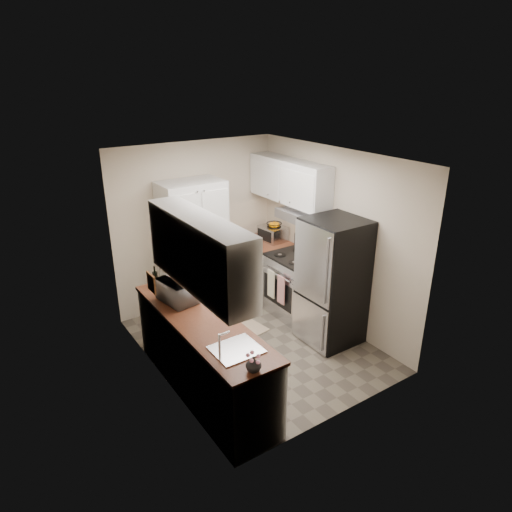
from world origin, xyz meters
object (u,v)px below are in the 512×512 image
(electric_range, at_px, (296,285))
(refrigerator, at_px, (333,282))
(microwave, at_px, (178,291))
(wine_bottle, at_px, (155,278))
(toaster_oven, at_px, (273,234))
(pantry_cabinet, at_px, (194,249))

(electric_range, height_order, refrigerator, refrigerator)
(electric_range, distance_m, microwave, 2.10)
(microwave, relative_size, wine_bottle, 1.80)
(refrigerator, bearing_deg, wine_bottle, 154.44)
(electric_range, height_order, toaster_oven, toaster_oven)
(microwave, xyz_separation_m, toaster_oven, (2.11, 1.05, -0.01))
(electric_range, xyz_separation_m, microwave, (-1.99, -0.30, 0.57))
(electric_range, distance_m, refrigerator, 0.88)
(microwave, distance_m, wine_bottle, 0.48)
(wine_bottle, bearing_deg, electric_range, -4.85)
(pantry_cabinet, xyz_separation_m, wine_bottle, (-0.90, -0.75, 0.05))
(wine_bottle, relative_size, toaster_oven, 0.65)
(refrigerator, bearing_deg, electric_range, 87.52)
(refrigerator, height_order, microwave, refrigerator)
(pantry_cabinet, height_order, toaster_oven, pantry_cabinet)
(toaster_oven, bearing_deg, refrigerator, -100.77)
(pantry_cabinet, xyz_separation_m, refrigerator, (1.14, -1.73, -0.15))
(microwave, bearing_deg, toaster_oven, -72.91)
(electric_range, xyz_separation_m, wine_bottle, (-2.08, 0.18, 0.57))
(wine_bottle, bearing_deg, pantry_cabinet, 39.71)
(refrigerator, bearing_deg, pantry_cabinet, 123.46)
(microwave, height_order, wine_bottle, same)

